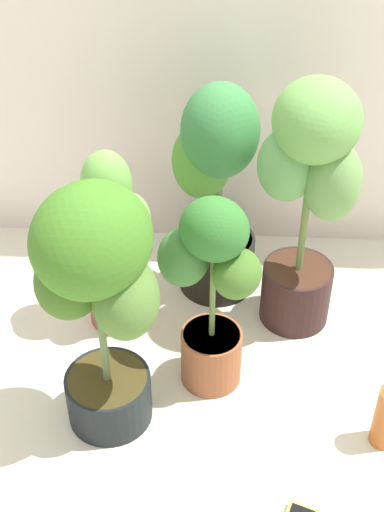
% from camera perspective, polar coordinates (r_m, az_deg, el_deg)
% --- Properties ---
extents(ground_plane, '(8.00, 8.00, 0.00)m').
position_cam_1_polar(ground_plane, '(2.22, 1.03, -11.38)').
color(ground_plane, silver).
rests_on(ground_plane, ground).
extents(potted_plant_center, '(0.35, 0.25, 0.68)m').
position_cam_1_polar(potted_plant_center, '(2.01, 1.52, -2.76)').
color(potted_plant_center, '#9B5533').
rests_on(potted_plant_center, ground).
extents(potted_plant_back_right, '(0.37, 0.37, 0.89)m').
position_cam_1_polar(potted_plant_back_right, '(2.18, 9.47, 5.21)').
color(potted_plant_back_right, '#311C1C').
rests_on(potted_plant_back_right, ground).
extents(potted_plant_front_left, '(0.43, 0.43, 0.82)m').
position_cam_1_polar(potted_plant_front_left, '(1.83, -7.75, -2.79)').
color(potted_plant_front_left, black).
rests_on(potted_plant_front_left, ground).
extents(potted_plant_back_left, '(0.33, 0.24, 0.67)m').
position_cam_1_polar(potted_plant_back_left, '(2.25, -6.68, 1.40)').
color(potted_plant_back_left, brown).
rests_on(potted_plant_back_left, ground).
extents(potted_plant_back_center, '(0.35, 0.35, 0.80)m').
position_cam_1_polar(potted_plant_back_center, '(2.35, 1.89, 5.81)').
color(potted_plant_back_center, black).
rests_on(potted_plant_back_center, ground).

